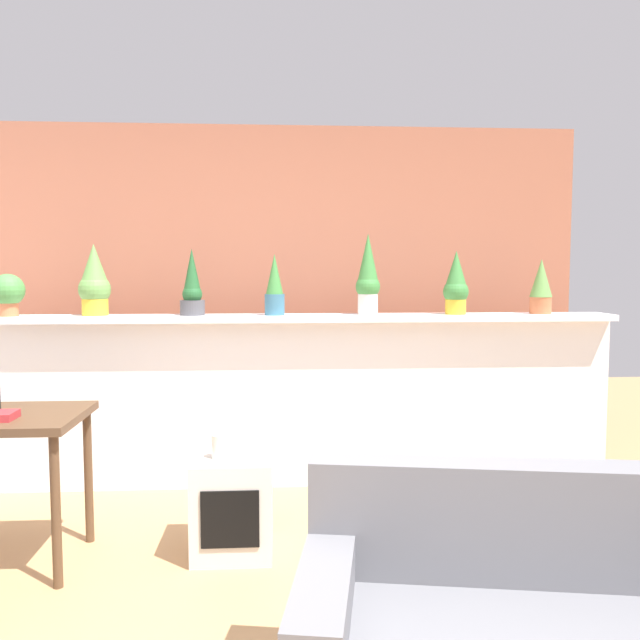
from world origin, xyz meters
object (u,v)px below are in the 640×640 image
(side_cube_shelf, at_px, (232,504))
(potted_plant_5, at_px, (455,285))
(vase_on_shelf, at_px, (219,446))
(potted_plant_0, at_px, (7,292))
(potted_plant_1, at_px, (94,282))
(potted_plant_3, at_px, (274,287))
(potted_plant_4, at_px, (367,276))
(potted_plant_6, at_px, (540,286))
(potted_plant_2, at_px, (192,288))

(side_cube_shelf, bearing_deg, potted_plant_5, 35.00)
(vase_on_shelf, bearing_deg, potted_plant_5, 34.53)
(side_cube_shelf, bearing_deg, potted_plant_0, 146.06)
(potted_plant_1, height_order, potted_plant_3, potted_plant_1)
(vase_on_shelf, bearing_deg, potted_plant_3, 75.09)
(potted_plant_4, relative_size, potted_plant_6, 1.45)
(potted_plant_5, bearing_deg, potted_plant_6, 2.29)
(potted_plant_3, bearing_deg, potted_plant_1, 177.68)
(potted_plant_4, distance_m, side_cube_shelf, 1.74)
(potted_plant_1, distance_m, potted_plant_5, 2.37)
(potted_plant_1, bearing_deg, vase_on_shelf, -50.03)
(potted_plant_6, height_order, side_cube_shelf, potted_plant_6)
(potted_plant_1, bearing_deg, potted_plant_3, -2.32)
(vase_on_shelf, bearing_deg, potted_plant_4, 49.50)
(potted_plant_2, distance_m, potted_plant_3, 0.54)
(potted_plant_6, bearing_deg, side_cube_shelf, -153.16)
(potted_plant_2, distance_m, potted_plant_4, 1.15)
(potted_plant_4, xyz_separation_m, potted_plant_5, (0.59, -0.03, -0.06))
(potted_plant_2, bearing_deg, potted_plant_3, -2.41)
(potted_plant_6, bearing_deg, potted_plant_5, -177.71)
(potted_plant_1, height_order, potted_plant_5, potted_plant_1)
(vase_on_shelf, bearing_deg, potted_plant_1, 129.97)
(potted_plant_1, bearing_deg, potted_plant_5, -1.28)
(potted_plant_0, relative_size, potted_plant_2, 0.62)
(potted_plant_1, xyz_separation_m, potted_plant_5, (2.37, -0.05, -0.02))
(potted_plant_3, bearing_deg, potted_plant_6, 0.57)
(potted_plant_0, height_order, potted_plant_6, potted_plant_6)
(potted_plant_5, xyz_separation_m, side_cube_shelf, (-1.41, -0.99, -1.09))
(side_cube_shelf, relative_size, vase_on_shelf, 4.16)
(potted_plant_5, bearing_deg, side_cube_shelf, -145.00)
(potted_plant_4, xyz_separation_m, potted_plant_6, (1.17, -0.00, -0.07))
(potted_plant_4, bearing_deg, potted_plant_0, -179.53)
(potted_plant_6, distance_m, side_cube_shelf, 2.49)
(potted_plant_3, distance_m, potted_plant_4, 0.62)
(side_cube_shelf, bearing_deg, potted_plant_3, 77.97)
(potted_plant_6, bearing_deg, potted_plant_0, -179.72)
(potted_plant_1, bearing_deg, potted_plant_4, -0.88)
(potted_plant_4, bearing_deg, potted_plant_5, -2.51)
(potted_plant_0, xyz_separation_m, potted_plant_4, (2.31, 0.02, 0.10))
(potted_plant_0, bearing_deg, potted_plant_1, 5.00)
(potted_plant_2, distance_m, vase_on_shelf, 1.32)
(potted_plant_6, distance_m, vase_on_shelf, 2.43)
(potted_plant_2, relative_size, potted_plant_4, 0.81)
(potted_plant_1, height_order, potted_plant_2, potted_plant_1)
(potted_plant_0, relative_size, potted_plant_3, 0.68)
(potted_plant_0, height_order, vase_on_shelf, potted_plant_0)
(potted_plant_1, height_order, potted_plant_4, potted_plant_4)
(potted_plant_0, bearing_deg, vase_on_shelf, -35.66)
(potted_plant_3, relative_size, potted_plant_6, 1.08)
(potted_plant_5, relative_size, potted_plant_6, 1.14)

